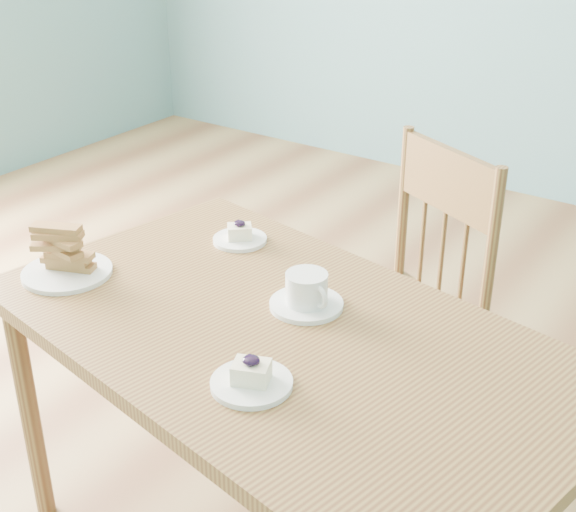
% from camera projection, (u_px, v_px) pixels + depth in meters
% --- Properties ---
extents(dining_table, '(1.40, 0.96, 0.69)m').
position_uv_depth(dining_table, '(284.00, 358.00, 1.68)').
color(dining_table, olive).
rests_on(dining_table, ground).
extents(dining_chair, '(0.53, 0.52, 0.89)m').
position_uv_depth(dining_chair, '(400.00, 304.00, 2.21)').
color(dining_chair, olive).
rests_on(dining_chair, ground).
extents(cheesecake_plate_near, '(0.15, 0.15, 0.06)m').
position_uv_depth(cheesecake_plate_near, '(251.00, 379.00, 1.47)').
color(cheesecake_plate_near, white).
rests_on(cheesecake_plate_near, dining_table).
extents(cheesecake_plate_far, '(0.14, 0.14, 0.06)m').
position_uv_depth(cheesecake_plate_far, '(240.00, 236.00, 2.02)').
color(cheesecake_plate_far, white).
rests_on(cheesecake_plate_far, dining_table).
extents(coffee_cup, '(0.16, 0.16, 0.08)m').
position_uv_depth(coffee_cup, '(307.00, 293.00, 1.72)').
color(coffee_cup, white).
rests_on(coffee_cup, dining_table).
extents(biscotti_plate, '(0.21, 0.21, 0.13)m').
position_uv_depth(biscotti_plate, '(65.00, 258.00, 1.85)').
color(biscotti_plate, white).
rests_on(biscotti_plate, dining_table).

